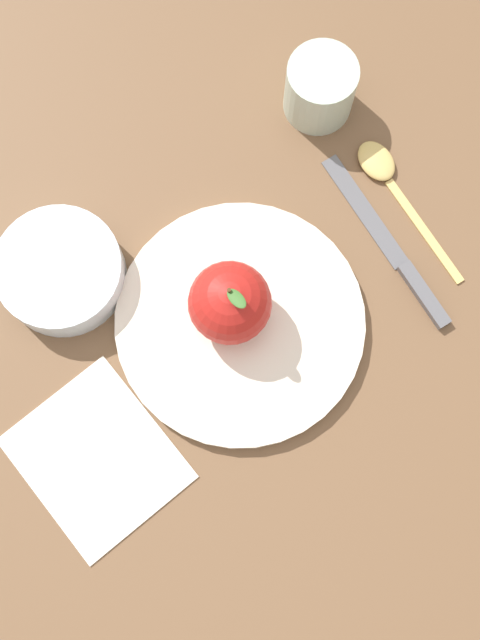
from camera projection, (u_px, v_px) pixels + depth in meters
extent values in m
plane|color=brown|center=(268.00, 328.00, 0.81)|extent=(2.40, 2.40, 0.00)
cylinder|color=silver|center=(240.00, 323.00, 0.80)|extent=(0.25, 0.25, 0.01)
torus|color=silver|center=(240.00, 322.00, 0.80)|extent=(0.25, 0.25, 0.01)
sphere|color=#B21E19|center=(230.00, 303.00, 0.76)|extent=(0.08, 0.08, 0.08)
cylinder|color=#4C3319|center=(229.00, 291.00, 0.71)|extent=(0.00, 0.00, 0.01)
ellipsoid|color=#386628|center=(237.00, 299.00, 0.71)|extent=(0.02, 0.01, 0.01)
cylinder|color=silver|center=(61.00, 271.00, 0.80)|extent=(0.13, 0.13, 0.04)
torus|color=silver|center=(57.00, 267.00, 0.78)|extent=(0.13, 0.13, 0.01)
cylinder|color=#9FABB3|center=(58.00, 267.00, 0.78)|extent=(0.10, 0.10, 0.01)
cylinder|color=#B2C6B2|center=(320.00, 89.00, 0.83)|extent=(0.07, 0.07, 0.07)
torus|color=#B2C6B2|center=(323.00, 72.00, 0.79)|extent=(0.07, 0.07, 0.01)
cylinder|color=gray|center=(323.00, 73.00, 0.80)|extent=(0.06, 0.06, 0.01)
cube|color=#59595E|center=(365.00, 211.00, 0.83)|extent=(0.14, 0.04, 0.00)
cube|color=#59595E|center=(424.00, 295.00, 0.81)|extent=(0.08, 0.03, 0.01)
ellipsoid|color=#D8B766|center=(376.00, 161.00, 0.84)|extent=(0.05, 0.04, 0.01)
cube|color=#D8B766|center=(424.00, 231.00, 0.83)|extent=(0.13, 0.03, 0.01)
cube|color=silver|center=(97.00, 458.00, 0.78)|extent=(0.16, 0.14, 0.00)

